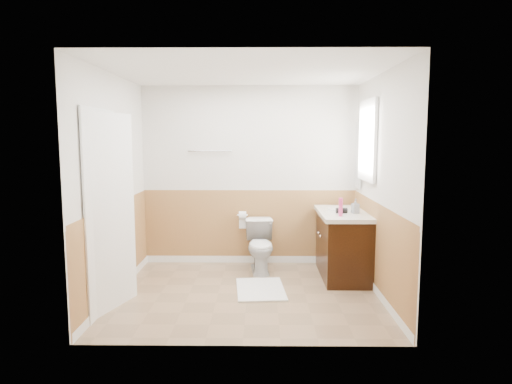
{
  "coord_description": "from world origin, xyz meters",
  "views": [
    {
      "loc": [
        0.16,
        -4.96,
        1.79
      ],
      "look_at": [
        0.1,
        0.25,
        1.15
      ],
      "focal_mm": 31.33,
      "sensor_mm": 36.0,
      "label": 1
    }
  ],
  "objects_px": {
    "bath_mat": "(260,289)",
    "soap_dispenser": "(355,206)",
    "toilet": "(261,246)",
    "lotion_bottle": "(341,207)",
    "vanity_cabinet": "(343,246)"
  },
  "relations": [
    {
      "from": "bath_mat",
      "to": "soap_dispenser",
      "type": "relative_size",
      "value": 4.44
    },
    {
      "from": "toilet",
      "to": "lotion_bottle",
      "type": "relative_size",
      "value": 3.1
    },
    {
      "from": "toilet",
      "to": "vanity_cabinet",
      "type": "bearing_deg",
      "value": -16.75
    },
    {
      "from": "bath_mat",
      "to": "soap_dispenser",
      "type": "distance_m",
      "value": 1.56
    },
    {
      "from": "bath_mat",
      "to": "lotion_bottle",
      "type": "bearing_deg",
      "value": 11.95
    },
    {
      "from": "soap_dispenser",
      "to": "toilet",
      "type": "bearing_deg",
      "value": 163.17
    },
    {
      "from": "soap_dispenser",
      "to": "lotion_bottle",
      "type": "bearing_deg",
      "value": -136.52
    },
    {
      "from": "toilet",
      "to": "lotion_bottle",
      "type": "xyz_separation_m",
      "value": [
        0.96,
        -0.57,
        0.62
      ]
    },
    {
      "from": "toilet",
      "to": "vanity_cabinet",
      "type": "height_order",
      "value": "vanity_cabinet"
    },
    {
      "from": "bath_mat",
      "to": "lotion_bottle",
      "type": "relative_size",
      "value": 3.64
    },
    {
      "from": "lotion_bottle",
      "to": "soap_dispenser",
      "type": "distance_m",
      "value": 0.3
    },
    {
      "from": "bath_mat",
      "to": "soap_dispenser",
      "type": "bearing_deg",
      "value": 19.25
    },
    {
      "from": "bath_mat",
      "to": "vanity_cabinet",
      "type": "bearing_deg",
      "value": 27.0
    },
    {
      "from": "lotion_bottle",
      "to": "soap_dispenser",
      "type": "height_order",
      "value": "lotion_bottle"
    },
    {
      "from": "soap_dispenser",
      "to": "bath_mat",
      "type": "bearing_deg",
      "value": -160.75
    }
  ]
}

